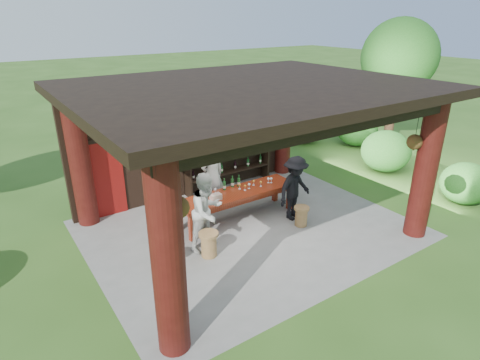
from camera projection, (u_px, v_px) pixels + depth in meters
ground at (249, 228)px, 9.83m from camera, size 90.00×90.00×0.00m
pavilion at (239, 141)px, 9.33m from camera, size 7.50×6.00×3.60m
wine_shelf at (228, 148)px, 11.74m from camera, size 2.78×0.42×2.44m
tasting_table at (237, 196)px, 10.07m from camera, size 3.18×0.83×0.75m
stool_near_left at (209, 244)px, 8.61m from camera, size 0.43×0.43×0.56m
stool_near_right at (301, 216)px, 9.88m from camera, size 0.38×0.38×0.50m
stool_far_left at (167, 256)px, 8.25m from camera, size 0.36×0.36×0.47m
host at (213, 176)px, 10.40m from camera, size 0.78×0.58×1.95m
guest_woman at (207, 212)px, 8.71m from camera, size 1.03×0.90×1.78m
guest_man at (295, 188)px, 10.02m from camera, size 1.17×0.81×1.67m
table_bottles at (232, 182)px, 10.21m from camera, size 0.51×0.13×0.31m
table_glasses at (251, 185)px, 10.26m from camera, size 1.65×0.33×0.15m
napkin_basket at (216, 197)px, 9.58m from camera, size 0.26×0.18×0.14m
shrubs at (291, 178)px, 11.37m from camera, size 15.77×9.88×1.36m
trees at (326, 70)px, 11.58m from camera, size 20.86×11.43×4.80m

